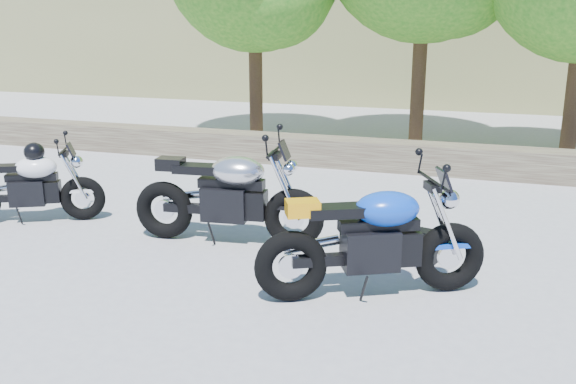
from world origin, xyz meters
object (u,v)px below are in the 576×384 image
object	(u,v)px
white_bike	(28,184)
backpack	(425,247)
silver_bike	(229,197)
blue_bike	(374,241)

from	to	relation	value
white_bike	backpack	size ratio (longest dim) A/B	4.92
silver_bike	backpack	distance (m)	2.32
white_bike	blue_bike	xyz separation A→B (m)	(4.67, -0.89, 0.04)
white_bike	backpack	distance (m)	5.07
blue_bike	backpack	distance (m)	1.17
silver_bike	backpack	xyz separation A→B (m)	(2.28, 0.08, -0.39)
backpack	white_bike	bearing A→B (deg)	-163.42
silver_bike	blue_bike	xyz separation A→B (m)	(1.89, -0.95, -0.01)
silver_bike	backpack	bearing A→B (deg)	-3.98
white_bike	backpack	world-z (taller)	white_bike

